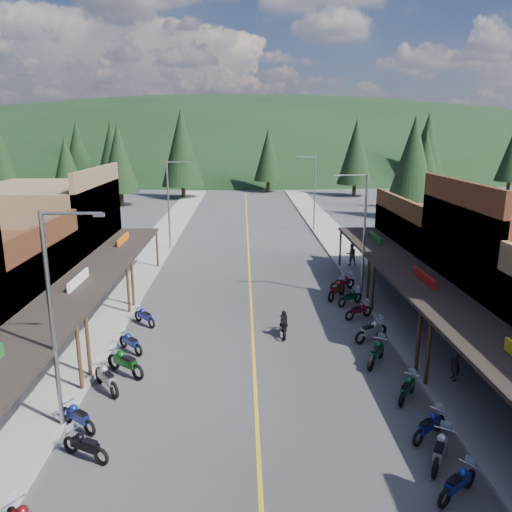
{
  "coord_description": "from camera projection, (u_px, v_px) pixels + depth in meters",
  "views": [
    {
      "loc": [
        -0.47,
        -22.32,
        10.52
      ],
      "look_at": [
        0.32,
        7.6,
        3.0
      ],
      "focal_mm": 35.0,
      "sensor_mm": 36.0,
      "label": 1
    }
  ],
  "objects": [
    {
      "name": "bike_east_12",
      "position": [
        342.0,
        282.0,
        33.67
      ],
      "size": [
        2.2,
        1.8,
        1.24
      ],
      "primitive_type": null,
      "rotation": [
        0.0,
        0.0,
        -0.98
      ],
      "color": "maroon",
      "rests_on": "ground"
    },
    {
      "name": "pine_7",
      "position": [
        78.0,
        149.0,
        95.31
      ],
      "size": [
        5.88,
        5.88,
        12.5
      ],
      "color": "black",
      "rests_on": "ground"
    },
    {
      "name": "pine_6",
      "position": [
        512.0,
        155.0,
        85.86
      ],
      "size": [
        5.04,
        5.04,
        11.0
      ],
      "color": "black",
      "rests_on": "ground"
    },
    {
      "name": "shop_east_3",
      "position": [
        446.0,
        248.0,
        34.9
      ],
      "size": [
        10.9,
        10.2,
        6.2
      ],
      "color": "#4C2D16",
      "rests_on": "ground"
    },
    {
      "name": "bike_east_5",
      "position": [
        429.0,
        424.0,
        17.45
      ],
      "size": [
        1.87,
        1.69,
        1.08
      ],
      "primitive_type": null,
      "rotation": [
        0.0,
        0.0,
        -0.89
      ],
      "color": "navy",
      "rests_on": "ground"
    },
    {
      "name": "ridge_hill",
      "position": [
        244.0,
        166.0,
        155.09
      ],
      "size": [
        310.0,
        140.0,
        60.0
      ],
      "primitive_type": "ellipsoid",
      "color": "black",
      "rests_on": "ground"
    },
    {
      "name": "bike_east_11",
      "position": [
        337.0,
        289.0,
        32.05
      ],
      "size": [
        1.98,
        2.38,
        1.34
      ],
      "primitive_type": null,
      "rotation": [
        0.0,
        0.0,
        -0.6
      ],
      "color": "maroon",
      "rests_on": "ground"
    },
    {
      "name": "pine_8",
      "position": [
        67.0,
        169.0,
        60.97
      ],
      "size": [
        4.48,
        4.48,
        10.0
      ],
      "color": "black",
      "rests_on": "ground"
    },
    {
      "name": "pine_1",
      "position": [
        112.0,
        150.0,
        89.7
      ],
      "size": [
        5.88,
        5.88,
        12.5
      ],
      "color": "black",
      "rests_on": "ground"
    },
    {
      "name": "bike_east_3",
      "position": [
        458.0,
        482.0,
        14.61
      ],
      "size": [
        1.87,
        1.62,
        1.07
      ],
      "primitive_type": null,
      "rotation": [
        0.0,
        0.0,
        -0.93
      ],
      "color": "navy",
      "rests_on": "ground"
    },
    {
      "name": "sidewalk_east",
      "position": [
        347.0,
        253.0,
        43.81
      ],
      "size": [
        3.4,
        94.0,
        0.15
      ],
      "primitive_type": "cube",
      "color": "gray",
      "rests_on": "ground"
    },
    {
      "name": "bike_west_7",
      "position": [
        125.0,
        361.0,
        21.99
      ],
      "size": [
        2.27,
        2.03,
        1.31
      ],
      "primitive_type": null,
      "rotation": [
        0.0,
        0.0,
        0.89
      ],
      "color": "#0E4614",
      "rests_on": "ground"
    },
    {
      "name": "ground",
      "position": [
        254.0,
        354.0,
        24.21
      ],
      "size": [
        220.0,
        220.0,
        0.0
      ],
      "primitive_type": "plane",
      "color": "#38383A",
      "rests_on": "ground"
    },
    {
      "name": "pine_10",
      "position": [
        119.0,
        158.0,
        70.57
      ],
      "size": [
        5.38,
        5.38,
        11.6
      ],
      "color": "black",
      "rests_on": "ground"
    },
    {
      "name": "bike_east_7",
      "position": [
        376.0,
        352.0,
        22.99
      ],
      "size": [
        1.78,
        2.27,
        1.26
      ],
      "primitive_type": null,
      "rotation": [
        0.0,
        0.0,
        -0.55
      ],
      "color": "#0C3E28",
      "rests_on": "ground"
    },
    {
      "name": "bike_west_5",
      "position": [
        77.0,
        415.0,
        17.98
      ],
      "size": [
        1.91,
        1.69,
        1.1
      ],
      "primitive_type": null,
      "rotation": [
        0.0,
        0.0,
        0.91
      ],
      "color": "navy",
      "rests_on": "ground"
    },
    {
      "name": "bike_west_9",
      "position": [
        145.0,
        316.0,
        27.72
      ],
      "size": [
        1.76,
        1.84,
        1.09
      ],
      "primitive_type": null,
      "rotation": [
        0.0,
        0.0,
        0.75
      ],
      "color": "navy",
      "rests_on": "ground"
    },
    {
      "name": "bike_west_6",
      "position": [
        106.0,
        377.0,
        20.65
      ],
      "size": [
        1.91,
        2.21,
        1.26
      ],
      "primitive_type": null,
      "rotation": [
        0.0,
        0.0,
        0.64
      ],
      "color": "gray",
      "rests_on": "ground"
    },
    {
      "name": "pine_11",
      "position": [
        413.0,
        159.0,
        59.81
      ],
      "size": [
        5.82,
        5.82,
        12.4
      ],
      "color": "black",
      "rests_on": "ground"
    },
    {
      "name": "streetlight_0",
      "position": [
        55.0,
        312.0,
        17.13
      ],
      "size": [
        2.16,
        0.18,
        8.0
      ],
      "color": "gray",
      "rests_on": "ground"
    },
    {
      "name": "bike_east_4",
      "position": [
        440.0,
        449.0,
        16.05
      ],
      "size": [
        1.66,
        2.11,
        1.17
      ],
      "primitive_type": null,
      "rotation": [
        0.0,
        0.0,
        -0.55
      ],
      "color": "#9C9BA1",
      "rests_on": "ground"
    },
    {
      "name": "streetlight_3",
      "position": [
        313.0,
        190.0,
        52.39
      ],
      "size": [
        2.16,
        0.18,
        8.0
      ],
      "color": "gray",
      "rests_on": "ground"
    },
    {
      "name": "shop_west_3",
      "position": [
        48.0,
        237.0,
        33.96
      ],
      "size": [
        10.9,
        10.2,
        8.2
      ],
      "color": "brown",
      "rests_on": "ground"
    },
    {
      "name": "bike_east_6",
      "position": [
        407.0,
        387.0,
        19.99
      ],
      "size": [
        1.58,
        1.88,
        1.06
      ],
      "primitive_type": null,
      "rotation": [
        0.0,
        0.0,
        -0.61
      ],
      "color": "#0E462B",
      "rests_on": "ground"
    },
    {
      "name": "pine_0",
      "position": [
        2.0,
        156.0,
        81.71
      ],
      "size": [
        5.04,
        5.04,
        11.0
      ],
      "color": "black",
      "rests_on": "ground"
    },
    {
      "name": "bike_east_8",
      "position": [
        371.0,
        330.0,
        25.58
      ],
      "size": [
        2.21,
        1.77,
        1.23
      ],
      "primitive_type": null,
      "rotation": [
        0.0,
        0.0,
        -1.0
      ],
      "color": "#9F9FA5",
      "rests_on": "ground"
    },
    {
      "name": "pedestrian_east_b",
      "position": [
        351.0,
        254.0,
        39.51
      ],
      "size": [
        0.89,
        0.55,
        1.76
      ],
      "primitive_type": "imported",
      "rotation": [
        0.0,
        0.0,
        3.21
      ],
      "color": "brown",
      "rests_on": "sidewalk_east"
    },
    {
      "name": "pine_5",
      "position": [
        427.0,
        145.0,
        92.94
      ],
      "size": [
        6.72,
        6.72,
        14.0
      ],
      "color": "black",
      "rests_on": "ground"
    },
    {
      "name": "streetlight_1",
      "position": [
        170.0,
        201.0,
        44.27
      ],
      "size": [
        2.16,
        0.18,
        8.0
      ],
      "color": "gray",
      "rests_on": "ground"
    },
    {
      "name": "bike_west_8",
      "position": [
        130.0,
        341.0,
        24.32
      ],
      "size": [
        1.78,
        1.82,
        1.09
      ],
      "primitive_type": null,
      "rotation": [
        0.0,
        0.0,
        0.76
      ],
      "color": "navy",
      "rests_on": "ground"
    },
    {
      "name": "pine_2",
      "position": [
        182.0,
        147.0,
        78.24
      ],
      "size": [
        6.72,
        6.72,
        14.0
      ],
      "color": "black",
      "rests_on": "ground"
    },
    {
      "name": "sidewalk_west",
      "position": [
        149.0,
        255.0,
        43.36
      ],
      "size": [
        3.4,
        94.0,
        0.15
      ],
      "primitive_type": "cube",
      "color": "gray",
      "rests_on": "ground"
    },
    {
      "name": "bike_west_4",
      "position": [
        85.0,
        445.0,
        16.33
      ],
      "size": [
        1.97,
        1.45,
        1.08
      ],
      "primitive_type": null,
      "rotation": [
        0.0,
        0.0,
        1.08
      ],
      "color": "black",
      "rests_on": "ground"
    },
    {
      "name": "centerline",
      "position": [
        249.0,
        255.0,
        43.6
      ],
      "size": [
        0.15,
        90.0,
        0.01
      ],
      "primitive_type": "cube",
      "color": "gold",
      "rests_on": "ground"
    },
    {
      "name": "streetlight_2",
      "position": [
        362.0,
        231.0,
        31.06
      ],
      "size": [
        2.16,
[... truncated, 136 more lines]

